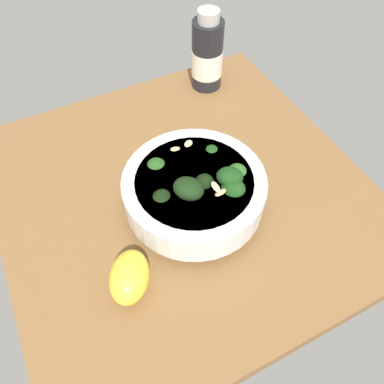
# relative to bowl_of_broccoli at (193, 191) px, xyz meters

# --- Properties ---
(ground_plane) EXTENTS (0.57, 0.57, 0.04)m
(ground_plane) POSITION_rel_bowl_of_broccoli_xyz_m (0.00, 0.04, -0.06)
(ground_plane) COLOR brown
(bowl_of_broccoli) EXTENTS (0.21, 0.21, 0.11)m
(bowl_of_broccoli) POSITION_rel_bowl_of_broccoli_xyz_m (0.00, 0.00, 0.00)
(bowl_of_broccoli) COLOR white
(bowl_of_broccoli) RESTS_ON ground_plane
(lemon_wedge) EXTENTS (0.08, 0.09, 0.05)m
(lemon_wedge) POSITION_rel_bowl_of_broccoli_xyz_m (-0.13, -0.08, -0.02)
(lemon_wedge) COLOR yellow
(lemon_wedge) RESTS_ON ground_plane
(bottle_tall) EXTENTS (0.06, 0.06, 0.16)m
(bottle_tall) POSITION_rel_bowl_of_broccoli_xyz_m (0.16, 0.26, 0.02)
(bottle_tall) COLOR black
(bottle_tall) RESTS_ON ground_plane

